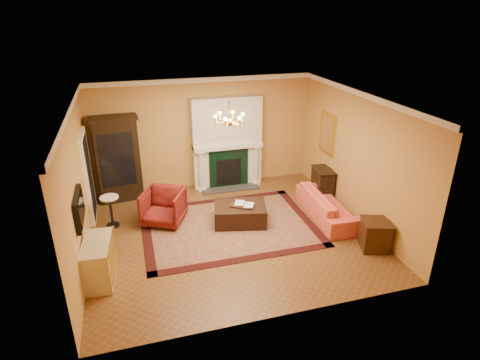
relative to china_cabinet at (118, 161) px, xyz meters
name	(u,v)px	position (x,y,z in m)	size (l,w,h in m)	color
floor	(231,233)	(2.29, -2.49, -1.07)	(6.00, 5.50, 0.02)	brown
ceiling	(229,99)	(2.29, -2.49, 1.95)	(6.00, 5.50, 0.02)	white
wall_back	(204,134)	(2.29, 0.27, 0.44)	(6.00, 0.02, 3.00)	#B68841
wall_front	(277,239)	(2.29, -5.25, 0.44)	(6.00, 0.02, 3.00)	#B68841
wall_left	(77,188)	(-0.72, -2.49, 0.44)	(0.02, 5.50, 3.00)	#B68841
wall_right	(357,157)	(5.30, -2.49, 0.44)	(0.02, 5.50, 3.00)	#B68841
fireplace	(227,145)	(2.89, 0.08, 0.13)	(1.90, 0.70, 2.50)	silver
crown_molding	(218,93)	(2.29, -1.53, 1.88)	(6.00, 5.50, 0.12)	white
doorway	(88,176)	(-0.67, -0.79, -0.02)	(0.08, 1.05, 2.10)	white
tv_panel	(79,209)	(-0.66, -3.09, 0.29)	(0.09, 0.95, 0.58)	black
gilt_mirror	(327,134)	(5.25, -1.09, 0.59)	(0.06, 0.76, 1.05)	gold
chandelier	(229,119)	(2.29, -2.49, 1.55)	(0.63, 0.55, 0.53)	gold
oriental_rug	(229,226)	(2.32, -2.20, -1.05)	(3.89, 2.91, 0.02)	#480F1B
china_cabinet	(118,161)	(0.00, 0.00, 0.00)	(1.06, 0.48, 2.12)	black
wingback_armchair	(163,205)	(0.92, -1.60, -0.61)	(0.88, 0.82, 0.91)	maroon
pedestal_table	(111,209)	(-0.24, -1.43, -0.63)	(0.42, 0.42, 0.75)	black
commode	(99,261)	(-0.44, -3.39, -0.67)	(0.50, 1.05, 0.78)	#B8AF86
coral_sofa	(328,201)	(4.71, -2.40, -0.64)	(2.13, 0.62, 0.83)	#D64843
end_table	(375,236)	(5.01, -3.91, -0.75)	(0.53, 0.53, 0.61)	#321F0D
console_table	(322,184)	(5.07, -1.40, -0.67)	(0.40, 0.70, 0.78)	black
leather_ottoman	(240,214)	(2.63, -2.09, -0.83)	(1.18, 0.85, 0.44)	black
ottoman_tray	(241,205)	(2.63, -2.11, -0.59)	(0.44, 0.34, 0.03)	black
book_a	(235,198)	(2.52, -2.03, -0.43)	(0.22, 0.03, 0.29)	gray
book_b	(244,200)	(2.70, -2.17, -0.43)	(0.21, 0.02, 0.29)	gray
topiary_left	(201,139)	(2.16, 0.04, 0.38)	(0.14, 0.14, 0.39)	tan
topiary_right	(250,133)	(3.54, 0.04, 0.41)	(0.16, 0.16, 0.44)	tan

